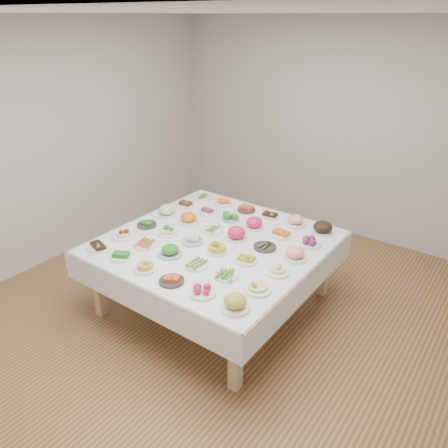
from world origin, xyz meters
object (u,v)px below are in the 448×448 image
Objects in this scene: display_table at (215,247)px; dish_35 at (323,228)px; dish_0 at (98,245)px; dish_18 at (167,211)px.

dish_35 is (0.79, 0.79, 0.13)m from display_table.
dish_0 is (-0.81, -0.79, 0.11)m from display_table.
display_table is 10.35× the size of dish_0.
dish_0 is 0.96m from dish_18.
dish_18 is at bearing 168.44° from display_table.
dish_35 reaches higher than dish_0.
dish_18 reaches higher than display_table.
dish_18 reaches higher than dish_0.
display_table is 9.73× the size of dish_18.
display_table is 10.41× the size of dish_35.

